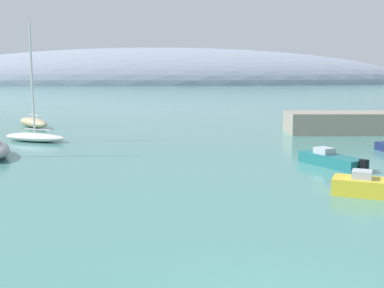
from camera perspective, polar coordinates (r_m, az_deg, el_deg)
name	(u,v)px	position (r m, az deg, el deg)	size (l,w,h in m)	color
distant_ridge	(164,84)	(247.08, -3.31, 7.11)	(259.49, 79.89, 35.92)	#8E99AD
sailboat_white_mid_mooring	(35,136)	(44.51, -18.05, 0.94)	(6.36, 4.52, 10.21)	white
sailboat_sand_end_of_line	(33,122)	(56.04, -18.22, 2.48)	(5.09, 6.66, 8.58)	#C6B284
motorboat_teal_foreground	(332,160)	(32.57, 16.16, -1.81)	(3.26, 5.17, 1.11)	#1E6B70
motorboat_yellow_alongside_breakwater	(374,187)	(25.46, 20.69, -4.74)	(4.31, 3.29, 1.22)	yellow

